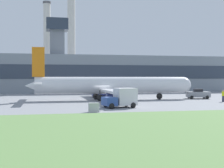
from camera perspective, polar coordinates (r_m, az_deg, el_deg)
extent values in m
plane|color=gray|center=(51.40, -1.97, -3.04)|extent=(400.00, 400.00, 0.00)
cube|color=gray|center=(81.90, -5.76, 1.84)|extent=(80.03, 12.00, 9.38)
cube|color=#2D3847|center=(75.90, -5.26, 2.24)|extent=(78.43, 0.16, 3.38)
cube|color=slate|center=(81.56, -10.00, 4.09)|extent=(3.61, 3.61, 15.82)
cube|color=#283342|center=(82.56, -10.02, 10.59)|extent=(5.42, 5.42, 2.89)
cylinder|color=beige|center=(109.11, -11.79, 6.78)|extent=(2.38, 2.38, 28.83)
cylinder|color=#4C4C51|center=(111.52, -11.82, 14.36)|extent=(2.74, 2.74, 0.71)
cylinder|color=beige|center=(106.38, -7.44, 9.93)|extent=(2.60, 2.60, 39.82)
cylinder|color=silver|center=(52.30, 0.14, -0.24)|extent=(25.51, 2.82, 2.82)
sphere|color=silver|center=(56.38, 12.91, -0.16)|extent=(2.68, 2.68, 2.68)
cone|color=silver|center=(51.15, -13.97, -0.31)|extent=(3.10, 2.68, 2.68)
cube|color=orange|center=(51.18, -13.33, 3.94)|extent=(1.97, 0.24, 4.76)
cube|color=silver|center=(47.39, -13.37, 0.09)|extent=(1.05, 7.48, 0.20)
cube|color=silver|center=(54.87, -13.19, 0.24)|extent=(1.05, 7.48, 0.20)
cube|color=silver|center=(45.41, 0.37, -1.35)|extent=(2.32, 12.47, 0.36)
cube|color=silver|center=(58.76, -2.48, -0.76)|extent=(2.32, 12.47, 0.36)
cylinder|color=navy|center=(45.31, 0.80, -2.51)|extent=(2.91, 1.53, 1.53)
cylinder|color=navy|center=(59.07, -2.23, -1.64)|extent=(2.91, 1.53, 1.53)
cylinder|color=#59595B|center=(54.70, 8.66, -1.58)|extent=(0.20, 0.20, 1.25)
sphere|color=black|center=(54.73, 8.66, -2.23)|extent=(1.06, 1.06, 1.06)
cylinder|color=#59595B|center=(49.89, -2.24, -1.84)|extent=(0.20, 0.20, 1.25)
sphere|color=black|center=(49.93, -2.24, -2.55)|extent=(1.06, 1.06, 1.06)
cylinder|color=#59595B|center=(53.85, -2.97, -1.61)|extent=(0.20, 0.20, 1.25)
sphere|color=black|center=(53.89, -2.97, -2.27)|extent=(1.06, 1.06, 1.06)
cube|color=gray|center=(57.94, 15.46, -1.84)|extent=(4.30, 2.85, 0.96)
cube|color=black|center=(57.90, 15.46, -1.12)|extent=(1.66, 1.71, 0.50)
sphere|color=black|center=(57.41, 17.05, -2.33)|extent=(0.62, 0.62, 0.62)
sphere|color=black|center=(59.29, 16.49, -2.21)|extent=(0.62, 0.62, 0.62)
sphere|color=black|center=(56.65, 14.37, -2.36)|extent=(0.62, 0.62, 0.62)
sphere|color=black|center=(58.56, 13.89, -2.24)|extent=(0.62, 0.62, 0.62)
cube|color=#2D4C93|center=(38.87, -0.49, -3.19)|extent=(1.76, 2.44, 1.04)
cube|color=silver|center=(39.63, 2.43, -2.30)|extent=(2.77, 2.59, 2.14)
sphere|color=black|center=(39.88, -1.16, -3.77)|extent=(0.70, 0.70, 0.70)
sphere|color=black|center=(37.88, -0.07, -4.03)|extent=(0.70, 0.70, 0.70)
sphere|color=black|center=(40.92, 2.64, -3.64)|extent=(0.70, 0.70, 0.70)
sphere|color=black|center=(38.98, 3.88, -3.89)|extent=(0.70, 0.70, 0.70)
cylinder|color=#23283D|center=(51.73, 19.66, -2.58)|extent=(0.40, 0.40, 0.90)
cylinder|color=yellow|center=(51.68, 19.67, -1.69)|extent=(0.49, 0.49, 0.71)
sphere|color=tan|center=(51.66, 19.67, -1.16)|extent=(0.24, 0.24, 0.24)
cube|color=#B2B7B2|center=(34.41, -3.35, -4.31)|extent=(1.15, 0.63, 1.02)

